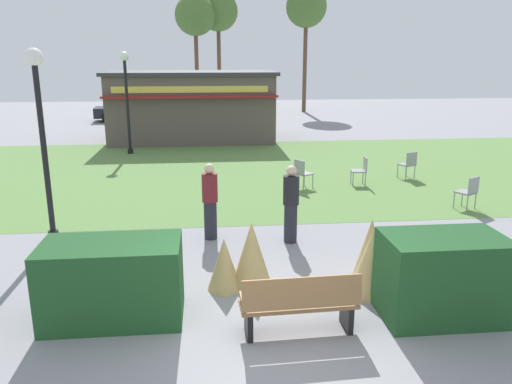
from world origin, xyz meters
The scene contains 23 objects.
ground_plane centered at (0.00, 0.00, 0.00)m, with size 80.00×80.00×0.00m, color gray.
lawn_patch centered at (0.00, 11.10, 0.00)m, with size 36.00×12.00×0.01m, color #5B8442.
park_bench centered at (0.51, 0.25, 0.48)m, with size 1.72×0.59×0.95m.
hedge_left centered at (-2.22, 0.99, 0.61)m, with size 2.07×1.10×1.23m, color #1E4C23.
hedge_right centered at (2.76, 0.56, 0.65)m, with size 1.81×1.10×1.31m, color #1E4C23.
ornamental_grass_behind_left centered at (1.96, 1.43, 0.58)m, with size 0.78×0.78×1.16m, color tan.
ornamental_grass_behind_right centered at (-0.51, 1.83, 0.46)m, with size 0.59×0.59×0.93m, color tan.
ornamental_grass_behind_center centered at (2.14, 2.06, 0.56)m, with size 0.61×0.61×1.11m, color tan.
ornamental_grass_behind_far centered at (-0.03, 1.89, 0.59)m, with size 0.73×0.73×1.18m, color tan.
lamppost_mid centered at (-4.16, 4.67, 2.57)m, with size 0.36×0.36×4.07m.
lamppost_far centered at (-3.87, 14.73, 2.57)m, with size 0.36×0.36×4.07m.
food_kiosk centered at (-1.35, 18.08, 1.62)m, with size 7.78×4.44×3.21m.
cafe_chair_west centered at (2.11, 8.44, 0.53)m, with size 0.60×0.60×0.89m.
cafe_chair_east centered at (5.83, 9.36, 0.53)m, with size 0.58×0.58×0.89m.
cafe_chair_center centered at (6.04, 5.86, 0.53)m, with size 0.60×0.60×0.89m.
cafe_chair_north centered at (4.03, 8.67, 0.53)m, with size 0.49×0.49×0.89m.
person_strolling centered at (-0.71, 4.36, 0.86)m, with size 0.34×0.34×1.69m.
person_standing centered at (1.01, 3.98, 0.86)m, with size 0.34×0.34×1.69m.
parked_car_west_slot centered at (-5.43, 25.89, 0.64)m, with size 4.36×2.37×1.20m.
parked_car_center_slot centered at (0.04, 25.89, 0.64)m, with size 4.28×2.21×1.20m.
tree_left_bg centered at (0.37, 31.66, 6.88)m, with size 2.80×2.80×8.36m.
tree_right_bg centered at (6.36, 29.89, 7.07)m, with size 2.80×2.80×8.55m.
tree_center_bg centered at (-1.24, 30.62, 6.54)m, with size 2.80×2.80×8.01m.
Camera 1 is at (-0.77, -6.18, 3.91)m, focal length 35.34 mm.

